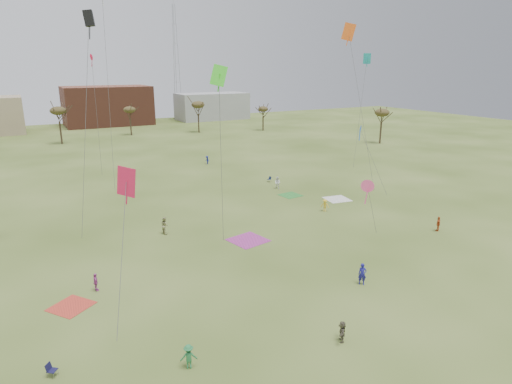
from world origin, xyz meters
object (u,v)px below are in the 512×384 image
camp_chair_left (52,373)px  radio_tower (176,63)px  spectator_fore_a (438,224)px  camp_chair_right (269,180)px  flyer_near_center (189,357)px  flyer_near_right (362,274)px

camp_chair_left → radio_tower: radio_tower is taller
spectator_fore_a → camp_chair_right: 28.82m
flyer_near_center → camp_chair_left: flyer_near_center is taller
flyer_near_center → camp_chair_right: 46.01m
flyer_near_right → camp_chair_left: flyer_near_right is taller
flyer_near_center → radio_tower: radio_tower is taller
flyer_near_center → spectator_fore_a: size_ratio=0.95×
flyer_near_center → flyer_near_right: flyer_near_right is taller
spectator_fore_a → camp_chair_left: (-40.66, -5.61, -0.60)m
spectator_fore_a → radio_tower: 122.05m
flyer_near_right → radio_tower: bearing=114.7°
flyer_near_center → flyer_near_right: size_ratio=0.85×
flyer_near_right → radio_tower: (26.60, 125.83, 18.25)m
camp_chair_left → camp_chair_right: (34.82, 33.82, 0.00)m
flyer_near_right → camp_chair_left: (-24.41, -0.01, -0.70)m
flyer_near_center → spectator_fore_a: 34.27m
radio_tower → spectator_fore_a: bearing=-94.9°
spectator_fore_a → radio_tower: radio_tower is taller
camp_chair_left → flyer_near_center: bearing=-74.8°
camp_chair_right → radio_tower: bearing=157.0°
flyer_near_right → spectator_fore_a: bearing=55.7°
camp_chair_left → spectator_fore_a: bearing=-43.8°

